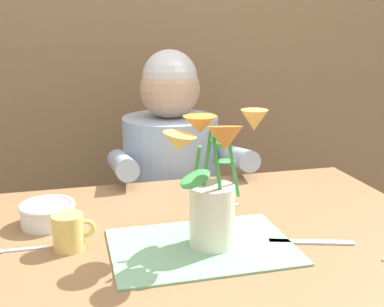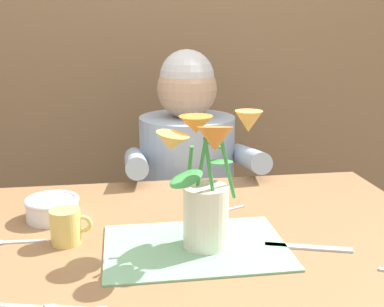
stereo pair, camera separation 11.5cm
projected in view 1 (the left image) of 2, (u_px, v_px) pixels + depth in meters
wood_panel_backdrop at (131, 16)px, 2.00m from camera, size 4.00×0.10×2.50m
dining_table at (195, 269)px, 1.18m from camera, size 1.20×0.80×0.74m
seated_person at (172, 207)px, 1.79m from camera, size 0.45×0.47×1.14m
striped_placemat at (202, 246)px, 1.07m from camera, size 0.40×0.28×0.00m
flower_vase at (212, 185)px, 1.04m from camera, size 0.24×0.21×0.31m
ceramic_bowl at (48, 213)px, 1.19m from camera, size 0.14×0.14×0.06m
dinner_knife at (311, 242)px, 1.10m from camera, size 0.19×0.07×0.00m
tea_cup at (69, 232)px, 1.06m from camera, size 0.09×0.07×0.08m
spoon_0 at (216, 210)px, 1.28m from camera, size 0.12×0.06×0.01m
spoon_2 at (9, 251)px, 1.05m from camera, size 0.12×0.02×0.01m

